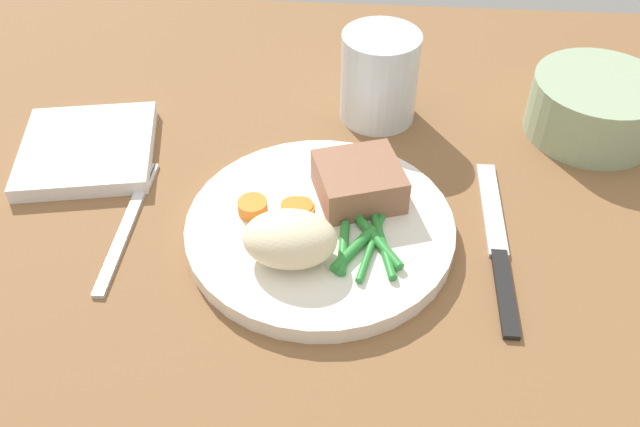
% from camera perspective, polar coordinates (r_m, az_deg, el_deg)
% --- Properties ---
extents(dining_table, '(1.20, 0.90, 0.02)m').
position_cam_1_polar(dining_table, '(0.59, 1.38, -3.29)').
color(dining_table, brown).
rests_on(dining_table, ground).
extents(dinner_plate, '(0.23, 0.23, 0.02)m').
position_cam_1_polar(dinner_plate, '(0.59, -0.00, -1.28)').
color(dinner_plate, white).
rests_on(dinner_plate, dining_table).
extents(meat_portion, '(0.09, 0.09, 0.03)m').
position_cam_1_polar(meat_portion, '(0.60, 3.27, 2.68)').
color(meat_portion, '#936047').
rests_on(meat_portion, dinner_plate).
extents(mashed_potatoes, '(0.08, 0.06, 0.04)m').
position_cam_1_polar(mashed_potatoes, '(0.54, -2.55, -2.13)').
color(mashed_potatoes, beige).
rests_on(mashed_potatoes, dinner_plate).
extents(carrot_slices, '(0.07, 0.03, 0.01)m').
position_cam_1_polar(carrot_slices, '(0.59, -3.18, 0.38)').
color(carrot_slices, orange).
rests_on(carrot_slices, dinner_plate).
extents(green_beans, '(0.06, 0.08, 0.01)m').
position_cam_1_polar(green_beans, '(0.56, 3.84, -2.58)').
color(green_beans, '#2D8C38').
rests_on(green_beans, dinner_plate).
extents(fork, '(0.01, 0.17, 0.00)m').
position_cam_1_polar(fork, '(0.62, -15.84, -0.92)').
color(fork, silver).
rests_on(fork, dining_table).
extents(knife, '(0.02, 0.21, 0.01)m').
position_cam_1_polar(knife, '(0.60, 14.62, -2.64)').
color(knife, black).
rests_on(knife, dining_table).
extents(water_glass, '(0.08, 0.08, 0.09)m').
position_cam_1_polar(water_glass, '(0.71, 4.95, 10.87)').
color(water_glass, silver).
rests_on(water_glass, dining_table).
extents(salad_bowl, '(0.13, 0.13, 0.06)m').
position_cam_1_polar(salad_bowl, '(0.74, 22.07, 8.49)').
color(salad_bowl, '#99B28C').
rests_on(salad_bowl, dining_table).
extents(napkin, '(0.15, 0.15, 0.02)m').
position_cam_1_polar(napkin, '(0.71, -18.86, 5.11)').
color(napkin, white).
rests_on(napkin, dining_table).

